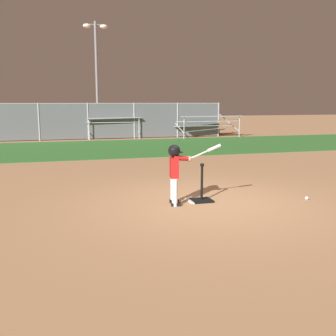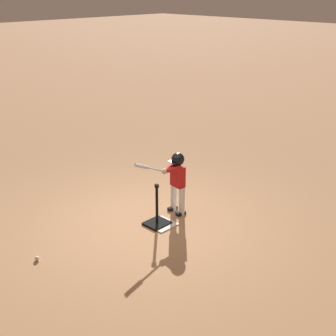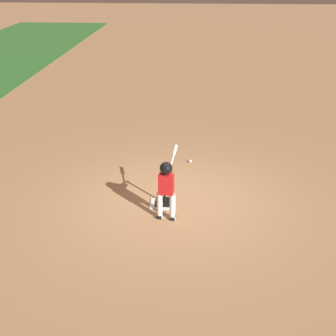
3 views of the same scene
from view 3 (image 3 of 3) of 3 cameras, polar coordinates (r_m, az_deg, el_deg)
name	(u,v)px [view 3 (image 3 of 3)]	position (r m, az deg, el deg)	size (l,w,h in m)	color
ground_plane	(174,201)	(9.55, 0.79, -4.07)	(90.00, 90.00, 0.00)	#AD7F56
home_plate	(161,204)	(9.44, -0.83, -4.37)	(0.44, 0.44, 0.02)	white
batting_tee	(165,198)	(9.42, -0.42, -3.68)	(0.40, 0.36, 0.76)	black
batter_child	(167,183)	(8.64, -0.18, -1.79)	(1.02, 0.38, 1.17)	silver
baseball	(190,161)	(11.33, 2.73, 0.85)	(0.07, 0.07, 0.07)	white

